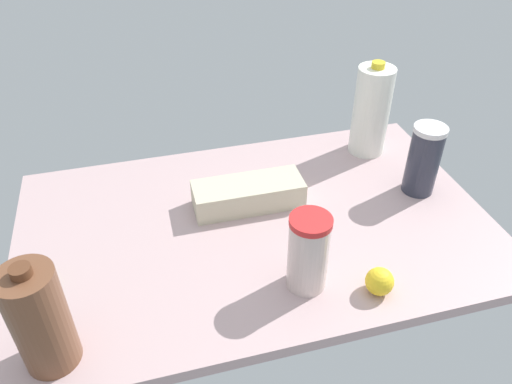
% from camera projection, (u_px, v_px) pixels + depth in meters
% --- Properties ---
extents(countertop, '(1.20, 0.76, 0.03)m').
position_uv_depth(countertop, '(256.00, 227.00, 1.29)').
color(countertop, '#B99B9D').
rests_on(countertop, ground).
extents(shaker_bottle, '(0.09, 0.09, 0.20)m').
position_uv_depth(shaker_bottle, '(424.00, 160.00, 1.34)').
color(shaker_bottle, '#2D303F').
rests_on(shaker_bottle, countertop).
extents(tumbler_cup, '(0.09, 0.09, 0.19)m').
position_uv_depth(tumbler_cup, '(308.00, 252.00, 1.06)').
color(tumbler_cup, beige).
rests_on(tumbler_cup, countertop).
extents(milk_jug, '(0.11, 0.11, 0.29)m').
position_uv_depth(milk_jug, '(371.00, 111.00, 1.48)').
color(milk_jug, white).
rests_on(milk_jug, countertop).
extents(egg_carton, '(0.29, 0.11, 0.07)m').
position_uv_depth(egg_carton, '(250.00, 194.00, 1.32)').
color(egg_carton, beige).
rests_on(egg_carton, countertop).
extents(chocolate_milk_jug, '(0.10, 0.10, 0.25)m').
position_uv_depth(chocolate_milk_jug, '(40.00, 319.00, 0.89)').
color(chocolate_milk_jug, brown).
rests_on(chocolate_milk_jug, countertop).
extents(lemon_by_jug, '(0.06, 0.06, 0.06)m').
position_uv_depth(lemon_by_jug, '(379.00, 281.00, 1.08)').
color(lemon_by_jug, yellow).
rests_on(lemon_by_jug, countertop).
extents(lime_far_back, '(0.05, 0.05, 0.05)m').
position_uv_depth(lime_far_back, '(36.00, 279.00, 1.09)').
color(lime_far_back, '#64B43B').
rests_on(lime_far_back, countertop).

